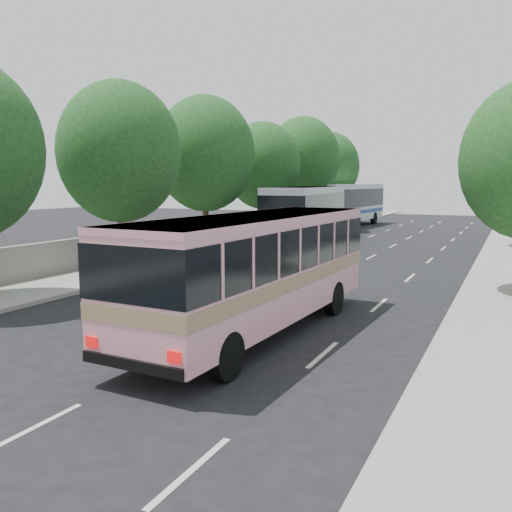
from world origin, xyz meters
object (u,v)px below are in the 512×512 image
Objects in this scene: white_pickup at (261,243)px; tour_coach_front at (307,210)px; pink_taxi at (258,268)px; tour_coach_rear at (347,201)px; pink_bus at (257,261)px.

white_pickup is 7.58m from tour_coach_front.
tour_coach_rear reaches higher than pink_taxi.
pink_taxi is 8.85m from white_pickup.
pink_bus is 38.13m from tour_coach_rear.
pink_taxi is 0.37× the size of tour_coach_front.
tour_coach_rear is (-1.80, 15.85, 0.08)m from tour_coach_front.
tour_coach_rear reaches higher than pink_bus.
white_pickup is at bearing -81.40° from tour_coach_rear.
tour_coach_front is at bearing -79.34° from tour_coach_rear.
pink_taxi is 15.98m from tour_coach_front.
pink_taxi is at bearing -83.72° from tour_coach_front.
tour_coach_rear is (-8.21, 37.23, 0.38)m from pink_bus.
tour_coach_front is (0.00, 7.43, 1.53)m from white_pickup.
white_pickup is (-6.41, 13.95, -1.24)m from pink_bus.
tour_coach_rear is (-1.80, 23.28, 1.62)m from white_pickup.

